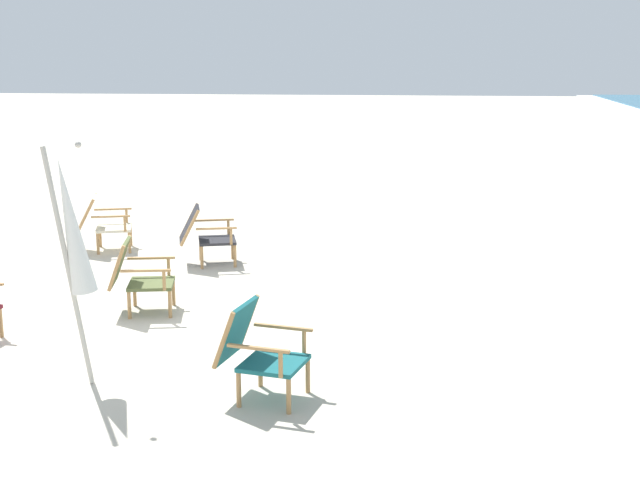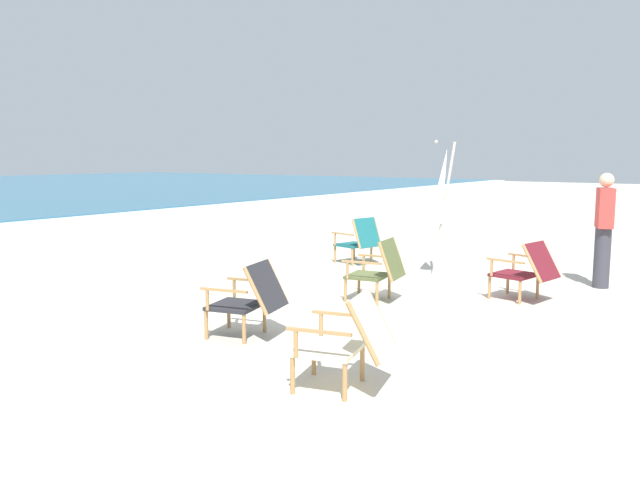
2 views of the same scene
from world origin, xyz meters
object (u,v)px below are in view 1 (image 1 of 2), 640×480
beach_chair_mid_center (257,348)px  beach_chair_far_center (137,274)px  beach_chair_back_right (102,221)px  beach_chair_front_left (205,233)px  umbrella_furled_white (71,229)px

beach_chair_mid_center → beach_chair_far_center: 2.81m
beach_chair_back_right → beach_chair_mid_center: bearing=30.9°
beach_chair_front_left → beach_chair_mid_center: size_ratio=1.06×
beach_chair_front_left → umbrella_furled_white: (4.29, -0.15, 0.96)m
beach_chair_front_left → beach_chair_mid_center: 4.65m
beach_chair_far_center → beach_chair_mid_center: bearing=36.8°
beach_chair_back_right → beach_chair_far_center: (2.83, 1.36, 0.01)m
beach_chair_front_left → beach_chair_back_right: bearing=-111.9°
beach_chair_front_left → beach_chair_back_right: 1.75m
beach_chair_back_right → beach_chair_far_center: beach_chair_far_center is taller
beach_chair_far_center → umbrella_furled_white: (2.11, 0.11, 0.95)m
beach_chair_far_center → umbrella_furled_white: umbrella_furled_white is taller
beach_chair_back_right → umbrella_furled_white: bearing=16.6°
beach_chair_far_center → umbrella_furled_white: 2.31m
beach_chair_back_right → beach_chair_mid_center: (5.08, 3.04, 0.01)m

